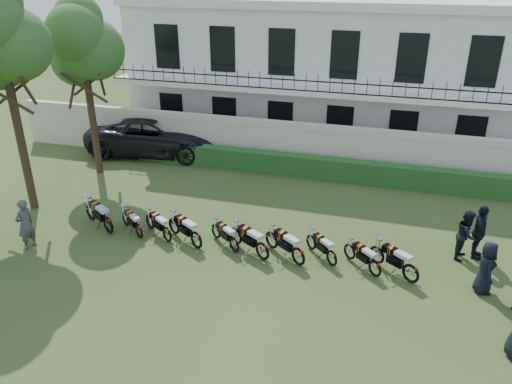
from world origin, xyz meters
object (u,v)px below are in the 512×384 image
Objects in this scene: motorcycle_3 at (196,236)px; tree_west_mid at (0,36)px; motorcycle_5 at (262,247)px; motorcycle_9 at (411,269)px; suv at (156,135)px; officer_5 at (479,232)px; motorcycle_4 at (234,241)px; officer_4 at (466,235)px; motorcycle_0 at (108,221)px; motorcycle_6 at (298,252)px; tree_west_near at (83,44)px; inspector at (25,224)px; officer_3 at (486,268)px; motorcycle_8 at (375,265)px; motorcycle_2 at (167,231)px; motorcycle_7 at (332,255)px; motorcycle_1 at (139,228)px.

tree_west_mid is at bearing 112.70° from motorcycle_3.
motorcycle_9 is at bearing -58.67° from motorcycle_5.
officer_5 is (14.79, -6.14, -0.00)m from suv.
officer_4 is at bearing -38.48° from motorcycle_4.
motorcycle_5 is (5.85, -0.13, -0.02)m from motorcycle_0.
motorcycle_4 is at bearing 110.23° from motorcycle_5.
motorcycle_5 is at bearing 126.30° from motorcycle_6.
inspector is at bearing -78.05° from tree_west_near.
officer_3 is at bearing -17.20° from tree_west_near.
motorcycle_8 is 0.70× the size of officer_5.
inspector reaches higher than motorcycle_9.
motorcycle_3 is at bearing -59.97° from motorcycle_0.
officer_5 is (10.34, 1.99, 0.50)m from motorcycle_2.
inspector reaches higher than motorcycle_0.
tree_west_near is 17.69m from officer_3.
inspector reaches higher than motorcycle_2.
motorcycle_5 is at bearing 142.01° from motorcycle_7.
motorcycle_4 reaches higher than motorcycle_7.
officer_5 is at bearing -49.56° from motorcycle_0.
motorcycle_5 is at bearing -54.77° from motorcycle_1.
suv is 9.82m from inspector.
inspector is (-2.13, -1.63, 0.39)m from motorcycle_0.
motorcycle_8 is 3.19m from officer_3.
motorcycle_3 is 1.02× the size of officer_4.
tree_west_near is at bearing 85.07° from officer_5.
motorcycle_6 reaches higher than motorcycle_2.
tree_west_mid is 5.04× the size of motorcycle_3.
motorcycle_6 is at bearing 116.84° from officer_5.
motorcycle_7 is at bearing 82.65° from officer_3.
motorcycle_5 is at bearing -144.16° from suv.
tree_west_mid is 5.02× the size of motorcycle_5.
tree_west_near is at bearing 99.57° from motorcycle_6.
motorcycle_8 is 11.74m from inspector.
motorcycle_6 is 1.02× the size of motorcycle_9.
officer_4 reaches higher than motorcycle_0.
motorcycle_2 is (1.08, 0.04, 0.02)m from motorcycle_1.
motorcycle_3 is at bearing 117.89° from inspector.
motorcycle_5 is at bearing -60.04° from motorcycle_0.
motorcycle_0 is 8.48m from suv.
tree_west_mid reaches higher than motorcycle_1.
tree_west_near reaches higher than motorcycle_7.
motorcycle_0 is at bearing 135.71° from motorcycle_7.
motorcycle_6 is 0.24× the size of suv.
tree_west_mid is 6.64m from inspector.
motorcycle_3 is (3.47, -0.07, -0.02)m from motorcycle_0.
motorcycle_5 is 0.96× the size of inspector.
motorcycle_7 is at bearing -55.67° from motorcycle_3.
motorcycle_2 is 10.13m from officer_4.
inspector is at bearing 90.50° from officer_3.
motorcycle_7 is (11.65, -4.91, -5.46)m from tree_west_near.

